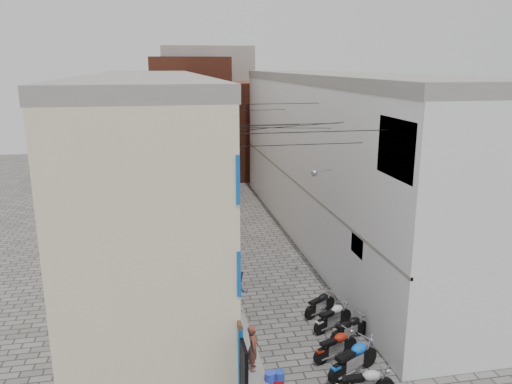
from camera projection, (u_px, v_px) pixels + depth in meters
plinth at (210, 243)px, 26.80m from camera, size 0.90×26.00×0.25m
building_left at (150, 166)px, 25.12m from camera, size 5.10×27.00×9.00m
building_right at (338, 158)px, 27.01m from camera, size 5.94×26.00×9.00m
building_far_brick_left at (190, 122)px, 39.86m from camera, size 6.00×6.00×10.00m
building_far_brick_right at (247, 130)px, 42.93m from camera, size 5.00×6.00×8.00m
building_far_concrete at (207, 109)px, 45.81m from camera, size 8.00×5.00×11.00m
far_shopfront at (220, 174)px, 38.51m from camera, size 2.00×0.30×2.40m
overhead_wires at (270, 123)px, 20.35m from camera, size 5.80×13.02×1.32m
motorcycle_b at (364, 382)px, 14.42m from camera, size 1.88×0.59×1.09m
motorcycle_c at (354, 357)px, 15.51m from camera, size 2.19×1.55×1.23m
motorcycle_d at (336, 344)px, 16.42m from camera, size 1.88×1.19×1.04m
motorcycle_e at (350, 327)px, 17.51m from camera, size 1.82×1.17×1.01m
motorcycle_f at (333, 315)px, 18.26m from camera, size 1.91×1.34×1.07m
motorcycle_g at (320, 302)px, 19.35m from camera, size 1.72×1.35×0.98m
person_a at (253, 348)px, 15.36m from camera, size 0.43×0.59×1.49m
person_b at (240, 289)px, 19.25m from camera, size 0.70×0.84×1.55m
water_jug_near at (279, 379)px, 15.03m from camera, size 0.38×0.38×0.51m
water_jug_far at (270, 380)px, 14.98m from camera, size 0.43×0.43×0.52m
red_crate at (276, 383)px, 15.04m from camera, size 0.49×0.40×0.28m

